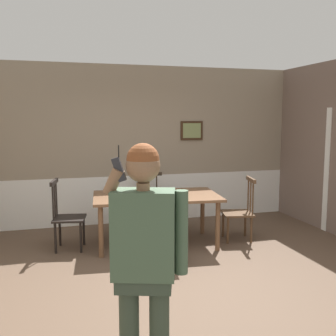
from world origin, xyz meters
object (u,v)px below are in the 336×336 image
Objects in this scene: chair_near_window at (240,211)px; chair_opposite_corner at (67,216)px; chair_by_doorway at (167,231)px; person_figure at (145,251)px; dining_table at (156,200)px; chair_at_table_head at (149,201)px.

chair_opposite_corner reaches higher than chair_near_window.
chair_by_doorway is 0.56× the size of person_figure.
person_figure reaches higher than dining_table.
dining_table is at bearing 96.28° from chair_near_window.
chair_near_window is at bearing 33.58° from chair_by_doorway.
chair_by_doorway is 0.95× the size of chair_opposite_corner.
chair_at_table_head is at bearing 61.64° from chair_near_window.
chair_opposite_corner is at bearing -63.99° from person_figure.
chair_opposite_corner is at bearing 39.87° from chair_at_table_head.
chair_opposite_corner is 0.59× the size of person_figure.
chair_at_table_head is at bearing 88.97° from chair_by_doorway.
person_figure is at bearing -105.45° from dining_table.
person_figure is (-0.78, -2.24, 0.56)m from chair_by_doorway.
chair_near_window is 1.61m from chair_by_doorway.
person_figure reaches higher than chair_by_doorway.
person_figure is (0.45, -3.29, 0.54)m from chair_opposite_corner.
chair_near_window is at bearing -5.99° from dining_table.
person_figure is (-2.19, -3.01, 0.56)m from chair_near_window.
chair_at_table_head is (0.19, 1.83, 0.01)m from chair_by_doorway.
dining_table is at bearing 89.10° from chair_by_doorway.
chair_by_doorway is (-0.09, -0.91, -0.22)m from dining_table.
person_figure is at bearing -104.35° from chair_by_doorway.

